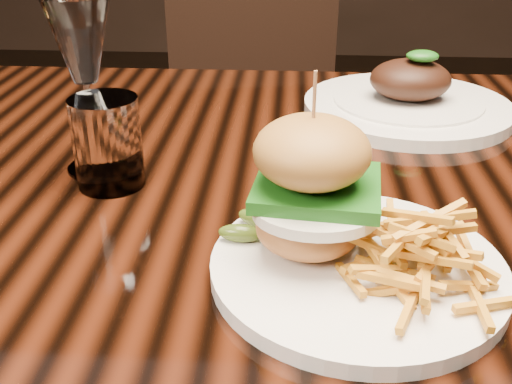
# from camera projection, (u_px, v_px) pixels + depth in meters

# --- Properties ---
(dining_table) EXTENTS (1.60, 0.90, 0.75)m
(dining_table) POSITION_uv_depth(u_px,v_px,m) (301.00, 234.00, 0.74)
(dining_table) COLOR black
(dining_table) RESTS_ON ground
(burger_plate) EXTENTS (0.26, 0.26, 0.18)m
(burger_plate) POSITION_uv_depth(u_px,v_px,m) (354.00, 229.00, 0.51)
(burger_plate) COLOR silver
(burger_plate) RESTS_ON dining_table
(ramekin) EXTENTS (0.10, 0.10, 0.04)m
(ramekin) POSITION_uv_depth(u_px,v_px,m) (308.00, 199.00, 0.62)
(ramekin) COLOR silver
(ramekin) RESTS_ON dining_table
(wine_glass) EXTENTS (0.07, 0.07, 0.20)m
(wine_glass) POSITION_uv_depth(u_px,v_px,m) (81.00, 46.00, 0.66)
(wine_glass) COLOR white
(wine_glass) RESTS_ON dining_table
(water_tumbler) EXTENTS (0.08, 0.08, 0.10)m
(water_tumbler) POSITION_uv_depth(u_px,v_px,m) (108.00, 143.00, 0.66)
(water_tumbler) COLOR white
(water_tumbler) RESTS_ON dining_table
(far_dish) EXTENTS (0.31, 0.31, 0.10)m
(far_dish) POSITION_uv_depth(u_px,v_px,m) (408.00, 101.00, 0.89)
(far_dish) COLOR silver
(far_dish) RESTS_ON dining_table
(chair_far) EXTENTS (0.54, 0.54, 0.95)m
(chair_far) POSITION_uv_depth(u_px,v_px,m) (257.00, 102.00, 1.59)
(chair_far) COLOR black
(chair_far) RESTS_ON ground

